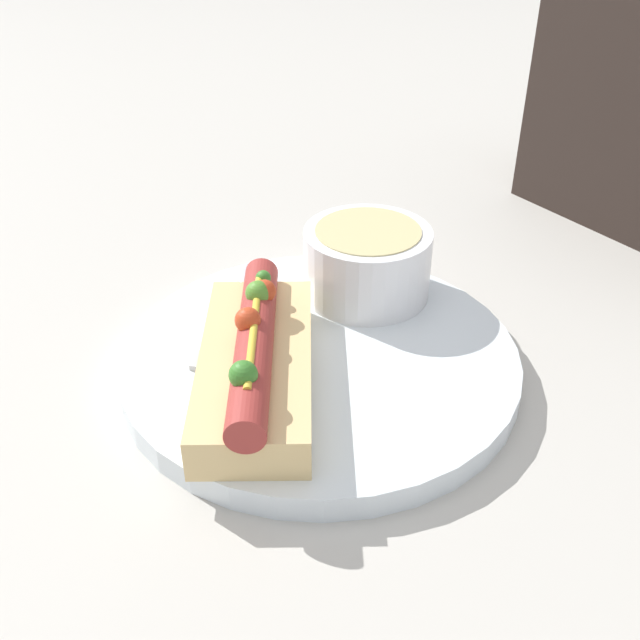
# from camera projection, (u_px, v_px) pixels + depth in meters

# --- Properties ---
(ground_plane) EXTENTS (4.00, 4.00, 0.00)m
(ground_plane) POSITION_uv_depth(u_px,v_px,m) (320.00, 371.00, 0.54)
(ground_plane) COLOR #BCB7AD
(dinner_plate) EXTENTS (0.28, 0.28, 0.02)m
(dinner_plate) POSITION_uv_depth(u_px,v_px,m) (320.00, 361.00, 0.54)
(dinner_plate) COLOR white
(dinner_plate) RESTS_ON ground_plane
(hot_dog) EXTENTS (0.19, 0.16, 0.06)m
(hot_dog) POSITION_uv_depth(u_px,v_px,m) (256.00, 360.00, 0.49)
(hot_dog) COLOR #E5C17F
(hot_dog) RESTS_ON dinner_plate
(soup_bowl) EXTENTS (0.10, 0.10, 0.06)m
(soup_bowl) POSITION_uv_depth(u_px,v_px,m) (367.00, 260.00, 0.58)
(soup_bowl) COLOR white
(soup_bowl) RESTS_ON dinner_plate
(spoon) EXTENTS (0.11, 0.12, 0.01)m
(spoon) POSITION_uv_depth(u_px,v_px,m) (245.00, 288.00, 0.60)
(spoon) COLOR #B7B7BC
(spoon) RESTS_ON dinner_plate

